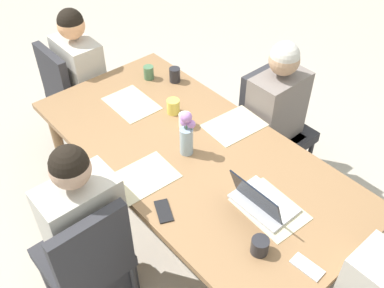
{
  "coord_description": "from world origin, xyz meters",
  "views": [
    {
      "loc": [
        -1.43,
        1.23,
        2.5
      ],
      "look_at": [
        0.0,
        0.0,
        0.81
      ],
      "focal_mm": 40.49,
      "sensor_mm": 36.0,
      "label": 1
    }
  ],
  "objects_px": {
    "coffee_mug_near_right": "(175,75)",
    "coffee_mug_centre_left": "(260,246)",
    "chair_near_left_mid": "(271,121)",
    "person_near_left_mid": "(274,127)",
    "chair_far_left_near": "(87,257)",
    "coffee_mug_far_left": "(149,72)",
    "laptop_head_left_right_near": "(262,201)",
    "flower_vase": "(187,134)",
    "coffee_mug_centre_right": "(173,106)",
    "phone_silver": "(307,267)",
    "coffee_mug_near_left": "(185,120)",
    "chair_head_right_left_far": "(72,92)",
    "dining_table": "(192,159)",
    "person_head_right_left_far": "(84,89)",
    "person_far_left_near": "(89,239)",
    "phone_black": "(164,211)"
  },
  "relations": [
    {
      "from": "chair_near_left_mid",
      "to": "person_near_left_mid",
      "type": "height_order",
      "value": "person_near_left_mid"
    },
    {
      "from": "person_near_left_mid",
      "to": "dining_table",
      "type": "bearing_deg",
      "value": 89.8
    },
    {
      "from": "coffee_mug_centre_left",
      "to": "coffee_mug_near_right",
      "type": "bearing_deg",
      "value": -23.93
    },
    {
      "from": "chair_near_left_mid",
      "to": "chair_far_left_near",
      "type": "bearing_deg",
      "value": 94.5
    },
    {
      "from": "person_head_right_left_far",
      "to": "person_near_left_mid",
      "type": "bearing_deg",
      "value": -149.1
    },
    {
      "from": "chair_head_right_left_far",
      "to": "coffee_mug_far_left",
      "type": "height_order",
      "value": "chair_head_right_left_far"
    },
    {
      "from": "chair_head_right_left_far",
      "to": "coffee_mug_centre_right",
      "type": "height_order",
      "value": "chair_head_right_left_far"
    },
    {
      "from": "coffee_mug_centre_right",
      "to": "chair_head_right_left_far",
      "type": "bearing_deg",
      "value": 13.16
    },
    {
      "from": "dining_table",
      "to": "chair_head_right_left_far",
      "type": "relative_size",
      "value": 2.35
    },
    {
      "from": "person_far_left_near",
      "to": "person_head_right_left_far",
      "type": "xyz_separation_m",
      "value": [
        1.29,
        -0.72,
        0.0
      ]
    },
    {
      "from": "person_near_left_mid",
      "to": "coffee_mug_centre_left",
      "type": "xyz_separation_m",
      "value": [
        -0.74,
        0.99,
        0.28
      ]
    },
    {
      "from": "person_near_left_mid",
      "to": "chair_far_left_near",
      "type": "bearing_deg",
      "value": 91.95
    },
    {
      "from": "coffee_mug_near_left",
      "to": "coffee_mug_near_right",
      "type": "bearing_deg",
      "value": -32.0
    },
    {
      "from": "phone_black",
      "to": "chair_far_left_near",
      "type": "bearing_deg",
      "value": -93.1
    },
    {
      "from": "person_near_left_mid",
      "to": "laptop_head_left_right_near",
      "type": "height_order",
      "value": "person_near_left_mid"
    },
    {
      "from": "flower_vase",
      "to": "person_far_left_near",
      "type": "bearing_deg",
      "value": 89.28
    },
    {
      "from": "chair_far_left_near",
      "to": "coffee_mug_far_left",
      "type": "bearing_deg",
      "value": -51.53
    },
    {
      "from": "coffee_mug_near_right",
      "to": "phone_black",
      "type": "height_order",
      "value": "coffee_mug_near_right"
    },
    {
      "from": "chair_near_left_mid",
      "to": "person_head_right_left_far",
      "type": "relative_size",
      "value": 0.75
    },
    {
      "from": "dining_table",
      "to": "person_near_left_mid",
      "type": "distance_m",
      "value": 0.79
    },
    {
      "from": "flower_vase",
      "to": "laptop_head_left_right_near",
      "type": "relative_size",
      "value": 0.93
    },
    {
      "from": "coffee_mug_near_left",
      "to": "phone_silver",
      "type": "height_order",
      "value": "coffee_mug_near_left"
    },
    {
      "from": "person_head_right_left_far",
      "to": "flower_vase",
      "type": "xyz_separation_m",
      "value": [
        -1.3,
        0.02,
        0.37
      ]
    },
    {
      "from": "laptop_head_left_right_near",
      "to": "phone_silver",
      "type": "bearing_deg",
      "value": 164.49
    },
    {
      "from": "laptop_head_left_right_near",
      "to": "flower_vase",
      "type": "bearing_deg",
      "value": 1.86
    },
    {
      "from": "dining_table",
      "to": "flower_vase",
      "type": "xyz_separation_m",
      "value": [
        0.01,
        0.03,
        0.21
      ]
    },
    {
      "from": "flower_vase",
      "to": "coffee_mug_centre_right",
      "type": "bearing_deg",
      "value": -27.44
    },
    {
      "from": "dining_table",
      "to": "phone_silver",
      "type": "relative_size",
      "value": 14.13
    },
    {
      "from": "person_near_left_mid",
      "to": "coffee_mug_centre_right",
      "type": "bearing_deg",
      "value": 59.89
    },
    {
      "from": "phone_silver",
      "to": "chair_head_right_left_far",
      "type": "bearing_deg",
      "value": -4.92
    },
    {
      "from": "chair_near_left_mid",
      "to": "phone_silver",
      "type": "xyz_separation_m",
      "value": [
        -1.01,
        0.95,
        0.26
      ]
    },
    {
      "from": "chair_far_left_near",
      "to": "person_near_left_mid",
      "type": "distance_m",
      "value": 1.57
    },
    {
      "from": "chair_far_left_near",
      "to": "phone_silver",
      "type": "bearing_deg",
      "value": -142.73
    },
    {
      "from": "coffee_mug_far_left",
      "to": "flower_vase",
      "type": "bearing_deg",
      "value": 158.76
    },
    {
      "from": "chair_near_left_mid",
      "to": "laptop_head_left_right_near",
      "type": "height_order",
      "value": "laptop_head_left_right_near"
    },
    {
      "from": "laptop_head_left_right_near",
      "to": "chair_near_left_mid",
      "type": "bearing_deg",
      "value": -53.21
    },
    {
      "from": "person_head_right_left_far",
      "to": "person_far_left_near",
      "type": "bearing_deg",
      "value": 150.8
    },
    {
      "from": "person_near_left_mid",
      "to": "coffee_mug_centre_left",
      "type": "relative_size",
      "value": 14.04
    },
    {
      "from": "laptop_head_left_right_near",
      "to": "coffee_mug_far_left",
      "type": "xyz_separation_m",
      "value": [
        1.35,
        -0.28,
        0.01
      ]
    },
    {
      "from": "chair_near_left_mid",
      "to": "chair_head_right_left_far",
      "type": "bearing_deg",
      "value": 35.34
    },
    {
      "from": "coffee_mug_near_right",
      "to": "coffee_mug_centre_left",
      "type": "height_order",
      "value": "coffee_mug_near_right"
    },
    {
      "from": "chair_near_left_mid",
      "to": "chair_head_right_left_far",
      "type": "xyz_separation_m",
      "value": [
        1.3,
        0.92,
        0.0
      ]
    },
    {
      "from": "chair_far_left_near",
      "to": "laptop_head_left_right_near",
      "type": "bearing_deg",
      "value": -122.92
    },
    {
      "from": "coffee_mug_near_left",
      "to": "phone_silver",
      "type": "xyz_separation_m",
      "value": [
        -1.14,
        0.24,
        -0.04
      ]
    },
    {
      "from": "chair_head_right_left_far",
      "to": "phone_black",
      "type": "relative_size",
      "value": 6.0
    },
    {
      "from": "coffee_mug_centre_right",
      "to": "coffee_mug_far_left",
      "type": "height_order",
      "value": "same"
    },
    {
      "from": "coffee_mug_far_left",
      "to": "phone_black",
      "type": "bearing_deg",
      "value": 146.78
    },
    {
      "from": "dining_table",
      "to": "chair_far_left_near",
      "type": "height_order",
      "value": "chair_far_left_near"
    },
    {
      "from": "coffee_mug_near_left",
      "to": "coffee_mug_centre_right",
      "type": "height_order",
      "value": "coffee_mug_centre_right"
    },
    {
      "from": "dining_table",
      "to": "coffee_mug_near_right",
      "type": "relative_size",
      "value": 20.31
    }
  ]
}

